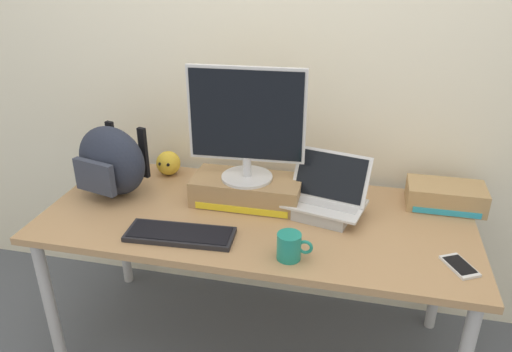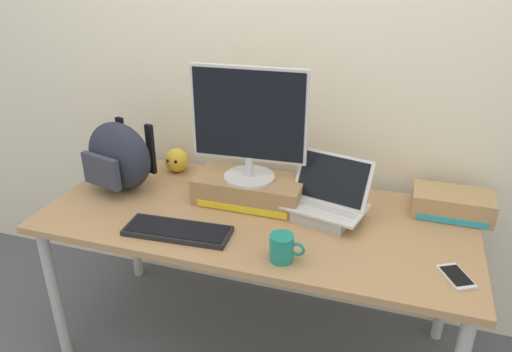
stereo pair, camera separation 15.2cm
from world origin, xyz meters
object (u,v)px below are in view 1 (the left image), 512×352
desktop_monitor (246,124)px  external_keyboard (180,234)px  toner_box_yellow (247,190)px  messenger_backpack (111,161)px  cell_phone (460,266)px  plush_toy (168,163)px  toner_box_cyan (445,196)px  coffee_mug (290,246)px  open_laptop (325,203)px

desktop_monitor → external_keyboard: 0.52m
toner_box_yellow → desktop_monitor: 0.30m
desktop_monitor → messenger_backpack: (-0.60, -0.05, -0.20)m
cell_phone → plush_toy: (-1.28, 0.49, 0.05)m
external_keyboard → plush_toy: bearing=112.7°
messenger_backpack → toner_box_cyan: bearing=22.4°
toner_box_yellow → external_keyboard: 0.38m
external_keyboard → messenger_backpack: (-0.42, 0.28, 0.15)m
external_keyboard → coffee_mug: size_ratio=3.29×
coffee_mug → plush_toy: plush_toy is taller
open_laptop → toner_box_cyan: bearing=33.6°
external_keyboard → cell_phone: (1.03, 0.03, -0.01)m
coffee_mug → plush_toy: (-0.69, 0.57, 0.01)m
messenger_backpack → coffee_mug: 0.92m
toner_box_yellow → cell_phone: 0.89m
open_laptop → messenger_backpack: 0.95m
cell_phone → coffee_mug: bearing=159.1°
open_laptop → desktop_monitor: bearing=-172.3°
desktop_monitor → toner_box_cyan: (0.84, 0.15, -0.31)m
messenger_backpack → plush_toy: size_ratio=3.17×
coffee_mug → cell_phone: bearing=7.6°
open_laptop → cell_phone: (0.50, -0.27, -0.05)m
cell_phone → plush_toy: plush_toy is taller
desktop_monitor → toner_box_cyan: desktop_monitor is taller
toner_box_yellow → desktop_monitor: desktop_monitor is taller
desktop_monitor → messenger_backpack: bearing=-178.5°
external_keyboard → messenger_backpack: messenger_backpack is taller
open_laptop → messenger_backpack: messenger_backpack is taller
external_keyboard → coffee_mug: bearing=-9.6°
open_laptop → toner_box_cyan: 0.53m
messenger_backpack → toner_box_cyan: 1.46m
toner_box_cyan → messenger_backpack: bearing=-172.0°
toner_box_yellow → open_laptop: bearing=-5.5°
external_keyboard → cell_phone: 1.03m
plush_toy → toner_box_cyan: bearing=-1.7°
messenger_backpack → toner_box_cyan: messenger_backpack is taller
desktop_monitor → toner_box_cyan: size_ratio=1.52×
desktop_monitor → open_laptop: size_ratio=1.36×
cell_phone → plush_toy: size_ratio=1.33×
external_keyboard → toner_box_cyan: size_ratio=1.33×
messenger_backpack → coffee_mug: messenger_backpack is taller
coffee_mug → toner_box_cyan: bearing=42.1°
toner_box_yellow → external_keyboard: toner_box_yellow is taller
messenger_backpack → cell_phone: messenger_backpack is taller
toner_box_cyan → external_keyboard: bearing=-154.7°
toner_box_cyan → open_laptop: bearing=-159.4°
coffee_mug → external_keyboard: bearing=173.9°
toner_box_yellow → open_laptop: (0.34, -0.03, -0.00)m
cell_phone → toner_box_cyan: bearing=62.0°
toner_box_yellow → toner_box_cyan: toner_box_yellow is taller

